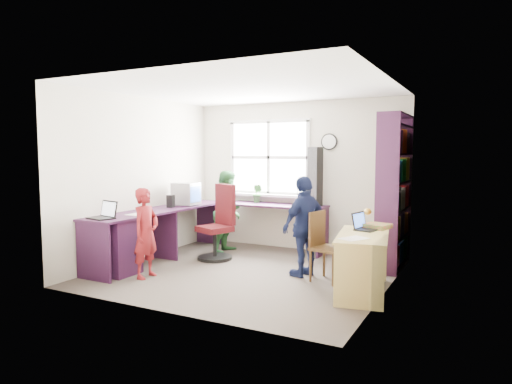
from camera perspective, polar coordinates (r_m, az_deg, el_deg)
room at (r=6.01m, az=-0.58°, el=1.47°), size 3.64×3.44×2.44m
l_desk at (r=6.52m, az=-12.50°, el=-5.11°), size 2.38×2.95×0.75m
right_desk at (r=5.30m, az=13.22°, el=-7.12°), size 0.74×1.24×0.67m
bookshelf at (r=6.53m, az=16.89°, el=-0.37°), size 0.30×1.02×2.10m
swivel_chair at (r=6.82m, az=-4.66°, el=-4.40°), size 0.66×0.66×1.11m
wooden_chair at (r=5.73m, az=8.51°, el=-6.37°), size 0.44×0.44×0.86m
crt_monitor at (r=7.28m, az=-8.75°, el=-0.23°), size 0.38×0.34×0.36m
laptop_left at (r=6.09m, az=-18.45°, el=-2.66°), size 0.37×0.33×0.22m
laptop_right at (r=5.56m, az=13.34°, el=-4.11°), size 0.31×0.34×0.21m
speaker_a at (r=7.03m, az=-10.62°, el=-1.14°), size 0.11×0.11×0.19m
speaker_b at (r=7.47m, az=-8.20°, el=-0.81°), size 0.09×0.09×0.18m
cd_tower at (r=7.15m, az=7.40°, el=1.92°), size 0.22×0.21×0.92m
game_box at (r=5.69m, az=14.87°, el=-4.14°), size 0.34×0.34×0.06m
paper_a at (r=6.38m, az=-14.47°, el=-2.68°), size 0.22×0.31×0.00m
paper_b at (r=4.97m, az=12.11°, el=-5.70°), size 0.33×0.36×0.00m
potted_plant at (r=7.58m, az=0.18°, el=-0.17°), size 0.20×0.17×0.31m
person_red at (r=5.94m, az=-13.60°, el=-5.00°), size 0.28×0.42×1.14m
person_green at (r=7.28m, az=-3.44°, el=-2.43°), size 0.51×0.65×1.29m
person_navy at (r=5.87m, az=6.12°, el=-4.28°), size 0.57×0.82×1.29m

